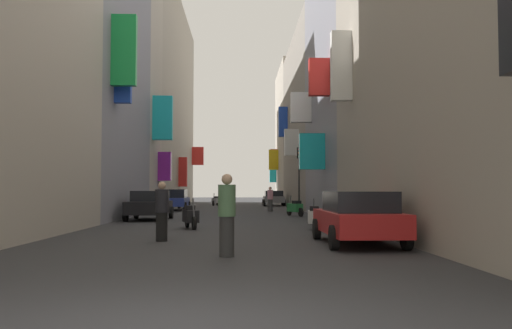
{
  "coord_description": "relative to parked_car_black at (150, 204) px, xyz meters",
  "views": [
    {
      "loc": [
        0.7,
        -5.53,
        1.43
      ],
      "look_at": [
        1.65,
        26.71,
        2.96
      ],
      "focal_mm": 37.89,
      "sensor_mm": 36.0,
      "label": 1
    }
  ],
  "objects": [
    {
      "name": "parked_car_red",
      "position": [
        7.44,
        -11.97,
        -0.0
      ],
      "size": [
        1.92,
        4.34,
        1.39
      ],
      "color": "#B21E1E",
      "rests_on": "ground"
    },
    {
      "name": "pedestrian_crossing",
      "position": [
        6.37,
        10.04,
        0.09
      ],
      "size": [
        0.53,
        0.53,
        1.65
      ],
      "color": "#3C3C3C",
      "rests_on": "ground"
    },
    {
      "name": "traffic_light_near_corner",
      "position": [
        8.28,
        9.78,
        2.18
      ],
      "size": [
        0.26,
        0.34,
        4.29
      ],
      "color": "#2D2D2D",
      "rests_on": "ground"
    },
    {
      "name": "parked_car_black",
      "position": [
        0.0,
        0.0,
        0.0
      ],
      "size": [
        1.92,
        3.91,
        1.39
      ],
      "color": "black",
      "rests_on": "ground"
    },
    {
      "name": "scooter_orange",
      "position": [
        -0.12,
        16.51,
        -0.27
      ],
      "size": [
        0.8,
        1.85,
        1.13
      ],
      "color": "orange",
      "rests_on": "ground"
    },
    {
      "name": "parked_car_grey",
      "position": [
        7.41,
        22.93,
        -0.01
      ],
      "size": [
        1.95,
        3.93,
        1.36
      ],
      "color": "slate",
      "rests_on": "ground"
    },
    {
      "name": "building_left_mid_a",
      "position": [
        -4.35,
        2.05,
        6.97
      ],
      "size": [
        7.1,
        11.82,
        15.41
      ],
      "color": "gray",
      "rests_on": "ground"
    },
    {
      "name": "parked_car_blue",
      "position": [
        -0.31,
        12.45,
        0.03
      ],
      "size": [
        1.96,
        4.27,
        1.48
      ],
      "color": "navy",
      "rests_on": "ground"
    },
    {
      "name": "building_right_mid_b",
      "position": [
        11.64,
        18.15,
        6.25
      ],
      "size": [
        7.04,
        17.92,
        13.98
      ],
      "color": "gray",
      "rests_on": "ground"
    },
    {
      "name": "scooter_red",
      "position": [
        3.57,
        19.5,
        -0.27
      ],
      "size": [
        0.59,
        1.96,
        1.13
      ],
      "color": "red",
      "rests_on": "ground"
    },
    {
      "name": "building_left_mid_b",
      "position": [
        -4.34,
        10.55,
        9.17
      ],
      "size": [
        7.27,
        5.19,
        19.85
      ],
      "color": "#B2A899",
      "rests_on": "ground"
    },
    {
      "name": "scooter_white",
      "position": [
        7.02,
        -6.67,
        -0.27
      ],
      "size": [
        0.55,
        1.8,
        1.13
      ],
      "color": "silver",
      "rests_on": "ground"
    },
    {
      "name": "building_right_mid_a",
      "position": [
        11.64,
        3.42,
        9.31
      ],
      "size": [
        7.29,
        11.54,
        20.12
      ],
      "color": "gray",
      "rests_on": "ground"
    },
    {
      "name": "building_right_mid_c",
      "position": [
        11.64,
        33.26,
        6.68
      ],
      "size": [
        7.07,
        12.3,
        14.84
      ],
      "color": "#B2A899",
      "rests_on": "ground"
    },
    {
      "name": "ground_plane",
      "position": [
        3.64,
        9.4,
        -0.74
      ],
      "size": [
        140.0,
        140.0,
        0.0
      ],
      "primitive_type": "plane",
      "color": "#2D2D30"
    },
    {
      "name": "scooter_silver",
      "position": [
        2.08,
        23.74,
        -0.27
      ],
      "size": [
        0.67,
        1.86,
        1.13
      ],
      "color": "#ADADB2",
      "rests_on": "ground"
    },
    {
      "name": "scooter_green",
      "position": [
        7.35,
        3.41,
        -0.27
      ],
      "size": [
        0.81,
        1.92,
        1.13
      ],
      "color": "#287F3D",
      "rests_on": "ground"
    },
    {
      "name": "pedestrian_near_right",
      "position": [
        4.06,
        -14.47,
        0.16
      ],
      "size": [
        0.52,
        0.52,
        1.78
      ],
      "color": "#2C2C2C",
      "rests_on": "ground"
    },
    {
      "name": "building_left_mid_c",
      "position": [
        -4.35,
        26.28,
        9.1
      ],
      "size": [
        7.36,
        26.25,
        19.68
      ],
      "color": "#9E9384",
      "rests_on": "ground"
    },
    {
      "name": "scooter_black",
      "position": [
        2.51,
        -6.0,
        -0.27
      ],
      "size": [
        0.72,
        1.8,
        1.13
      ],
      "color": "black",
      "rests_on": "ground"
    },
    {
      "name": "pedestrian_near_left",
      "position": [
        2.16,
        -10.96,
        0.09
      ],
      "size": [
        0.42,
        0.42,
        1.66
      ],
      "color": "black",
      "rests_on": "ground"
    }
  ]
}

